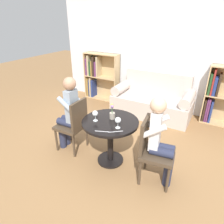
# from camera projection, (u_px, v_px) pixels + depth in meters

# --- Properties ---
(ground_plane) EXTENTS (16.00, 16.00, 0.00)m
(ground_plane) POSITION_uv_depth(u_px,v_px,m) (110.00, 160.00, 3.13)
(ground_plane) COLOR olive
(back_wall) EXTENTS (5.20, 0.05, 2.70)m
(back_wall) POSITION_uv_depth(u_px,v_px,m) (163.00, 51.00, 4.36)
(back_wall) COLOR silver
(back_wall) RESTS_ON ground_plane
(round_table) EXTENTS (0.81, 0.81, 0.70)m
(round_table) POSITION_uv_depth(u_px,v_px,m) (110.00, 131.00, 2.89)
(round_table) COLOR black
(round_table) RESTS_ON ground_plane
(couch) EXTENTS (1.70, 0.80, 0.92)m
(couch) POSITION_uv_depth(u_px,v_px,m) (152.00, 101.00, 4.48)
(couch) COLOR beige
(couch) RESTS_ON ground_plane
(bookshelf_left) EXTENTS (0.93, 0.28, 1.20)m
(bookshelf_left) POSITION_uv_depth(u_px,v_px,m) (98.00, 76.00, 5.27)
(bookshelf_left) COLOR tan
(bookshelf_left) RESTS_ON ground_plane
(bookshelf_right) EXTENTS (0.93, 0.28, 1.20)m
(bookshelf_right) POSITION_uv_depth(u_px,v_px,m) (224.00, 97.00, 3.97)
(bookshelf_right) COLOR tan
(bookshelf_right) RESTS_ON ground_plane
(chair_left) EXTENTS (0.43, 0.43, 0.90)m
(chair_left) POSITION_uv_depth(u_px,v_px,m) (74.00, 123.00, 3.18)
(chair_left) COLOR #473828
(chair_left) RESTS_ON ground_plane
(chair_right) EXTENTS (0.47, 0.47, 0.90)m
(chair_right) POSITION_uv_depth(u_px,v_px,m) (152.00, 148.00, 2.59)
(chair_right) COLOR #473828
(chair_right) RESTS_ON ground_plane
(person_left) EXTENTS (0.42, 0.35, 1.25)m
(person_left) POSITION_uv_depth(u_px,v_px,m) (69.00, 113.00, 3.15)
(person_left) COLOR #282D47
(person_left) RESTS_ON ground_plane
(person_right) EXTENTS (0.45, 0.38, 1.20)m
(person_right) POSITION_uv_depth(u_px,v_px,m) (161.00, 140.00, 2.50)
(person_right) COLOR #282D47
(person_right) RESTS_ON ground_plane
(wine_glass_left) EXTENTS (0.08, 0.08, 0.16)m
(wine_glass_left) POSITION_uv_depth(u_px,v_px,m) (95.00, 114.00, 2.78)
(wine_glass_left) COLOR white
(wine_glass_left) RESTS_ON round_table
(wine_glass_right) EXTENTS (0.08, 0.08, 0.16)m
(wine_glass_right) POSITION_uv_depth(u_px,v_px,m) (118.00, 121.00, 2.60)
(wine_glass_right) COLOR white
(wine_glass_right) RESTS_ON round_table
(flower_vase) EXTENTS (0.08, 0.08, 0.24)m
(flower_vase) POSITION_uv_depth(u_px,v_px,m) (112.00, 113.00, 2.85)
(flower_vase) COLOR #9E9384
(flower_vase) RESTS_ON round_table
(knife_left_setting) EXTENTS (0.18, 0.08, 0.00)m
(knife_left_setting) POSITION_uv_depth(u_px,v_px,m) (102.00, 131.00, 2.57)
(knife_left_setting) COLOR silver
(knife_left_setting) RESTS_ON round_table
(fork_left_setting) EXTENTS (0.16, 0.13, 0.00)m
(fork_left_setting) POSITION_uv_depth(u_px,v_px,m) (116.00, 132.00, 2.56)
(fork_left_setting) COLOR silver
(fork_left_setting) RESTS_ON round_table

